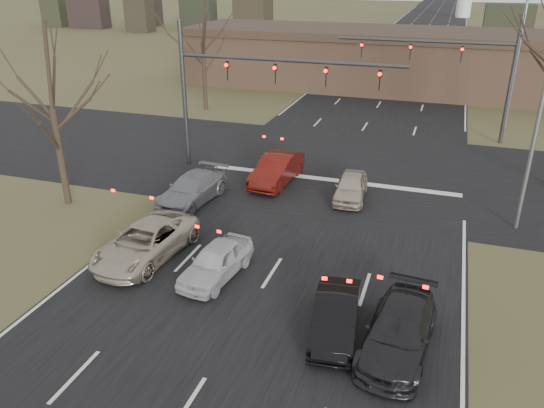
# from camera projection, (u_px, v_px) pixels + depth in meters

# --- Properties ---
(ground) EXTENTS (360.00, 360.00, 0.00)m
(ground) POSITION_uv_depth(u_px,v_px,m) (243.00, 319.00, 17.34)
(ground) COLOR #454424
(ground) RESTS_ON ground
(road_main) EXTENTS (14.00, 300.00, 0.02)m
(road_main) POSITION_uv_depth(u_px,v_px,m) (411.00, 54.00, 69.21)
(road_main) COLOR black
(road_main) RESTS_ON ground
(road_cross) EXTENTS (200.00, 14.00, 0.02)m
(road_cross) POSITION_uv_depth(u_px,v_px,m) (339.00, 168.00, 30.30)
(road_cross) COLOR black
(road_cross) RESTS_ON ground
(building) EXTENTS (42.40, 10.40, 5.30)m
(building) POSITION_uv_depth(u_px,v_px,m) (414.00, 60.00, 48.52)
(building) COLOR #89634A
(building) RESTS_ON ground
(mast_arm_near) EXTENTS (12.12, 0.24, 8.00)m
(mast_arm_near) POSITION_uv_depth(u_px,v_px,m) (238.00, 80.00, 28.02)
(mast_arm_near) COLOR #383A3D
(mast_arm_near) RESTS_ON ground
(mast_arm_far) EXTENTS (11.12, 0.24, 8.00)m
(mast_arm_far) POSITION_uv_depth(u_px,v_px,m) (466.00, 62.00, 33.37)
(mast_arm_far) COLOR #383A3D
(mast_arm_far) RESTS_ON ground
(streetlight_right_near) EXTENTS (2.34, 0.25, 10.00)m
(streetlight_right_near) POSITION_uv_depth(u_px,v_px,m) (537.00, 102.00, 21.13)
(streetlight_right_near) COLOR gray
(streetlight_right_near) RESTS_ON ground
(streetlight_right_far) EXTENTS (2.34, 0.25, 10.00)m
(streetlight_right_far) POSITION_uv_depth(u_px,v_px,m) (516.00, 47.00, 35.68)
(streetlight_right_far) COLOR gray
(streetlight_right_far) RESTS_ON ground
(tree_left_near) EXTENTS (5.10, 5.10, 8.50)m
(tree_left_near) POSITION_uv_depth(u_px,v_px,m) (45.00, 66.00, 23.17)
(tree_left_near) COLOR black
(tree_left_near) RESTS_ON ground
(tree_left_far) EXTENTS (5.70, 5.70, 9.50)m
(tree_left_far) POSITION_uv_depth(u_px,v_px,m) (201.00, 13.00, 39.72)
(tree_left_far) COLOR black
(tree_left_far) RESTS_ON ground
(car_silver_suv) EXTENTS (2.74, 5.21, 1.40)m
(car_silver_suv) POSITION_uv_depth(u_px,v_px,m) (146.00, 242.00, 20.74)
(car_silver_suv) COLOR #B6A993
(car_silver_suv) RESTS_ON ground
(car_white_sedan) EXTENTS (1.95, 3.89, 1.27)m
(car_white_sedan) POSITION_uv_depth(u_px,v_px,m) (216.00, 262.00, 19.48)
(car_white_sedan) COLOR #BEBEC0
(car_white_sedan) RESTS_ON ground
(car_black_hatch) EXTENTS (1.77, 3.93, 1.25)m
(car_black_hatch) POSITION_uv_depth(u_px,v_px,m) (336.00, 316.00, 16.46)
(car_black_hatch) COLOR black
(car_black_hatch) RESTS_ON ground
(car_charcoal_sedan) EXTENTS (2.25, 4.69, 1.32)m
(car_charcoal_sedan) POSITION_uv_depth(u_px,v_px,m) (399.00, 331.00, 15.71)
(car_charcoal_sedan) COLOR black
(car_charcoal_sedan) RESTS_ON ground
(car_grey_ahead) EXTENTS (2.35, 4.83, 1.35)m
(car_grey_ahead) POSITION_uv_depth(u_px,v_px,m) (192.00, 189.00, 25.71)
(car_grey_ahead) COLOR gray
(car_grey_ahead) RESTS_ON ground
(car_red_ahead) EXTENTS (1.86, 4.63, 1.50)m
(car_red_ahead) POSITION_uv_depth(u_px,v_px,m) (277.00, 169.00, 28.00)
(car_red_ahead) COLOR #51100B
(car_red_ahead) RESTS_ON ground
(car_silver_ahead) EXTENTS (1.70, 3.73, 1.24)m
(car_silver_ahead) POSITION_uv_depth(u_px,v_px,m) (351.00, 187.00, 26.08)
(car_silver_ahead) COLOR #BDAD99
(car_silver_ahead) RESTS_ON ground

